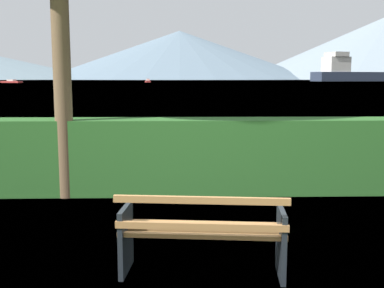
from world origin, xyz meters
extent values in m
plane|color=#567A38|center=(0.00, 0.00, 0.00)|extent=(1400.00, 1400.00, 0.00)
plane|color=#7A99A8|center=(0.00, 307.38, 0.00)|extent=(620.00, 620.00, 0.00)
cube|color=#A0703F|center=(-0.02, -0.19, 0.45)|extent=(1.63, 0.23, 0.04)
cube|color=#A0703F|center=(0.00, 0.00, 0.45)|extent=(1.63, 0.23, 0.04)
cube|color=#A0703F|center=(0.02, 0.19, 0.45)|extent=(1.63, 0.23, 0.04)
cube|color=#A0703F|center=(-0.03, -0.26, 0.57)|extent=(1.63, 0.21, 0.06)
cube|color=#A0703F|center=(-0.03, -0.31, 0.84)|extent=(1.63, 0.21, 0.06)
cube|color=#1E2328|center=(-0.77, 0.06, 0.34)|extent=(0.10, 0.51, 0.68)
cube|color=#1E2328|center=(0.77, -0.10, 0.34)|extent=(0.10, 0.51, 0.68)
cube|color=#285B23|center=(0.00, 3.37, 0.63)|extent=(10.03, 0.77, 1.26)
cylinder|color=brown|center=(-2.10, 3.10, 2.14)|extent=(0.28, 0.28, 4.28)
cube|color=#2D384C|center=(107.76, 261.44, 2.58)|extent=(70.35, 31.49, 5.16)
cube|color=silver|center=(86.31, 254.75, 9.29)|extent=(15.04, 13.30, 8.26)
cube|color=beige|center=(86.31, 254.75, 14.70)|extent=(11.75, 13.23, 2.58)
cube|color=#B2332D|center=(-66.63, 183.17, 0.35)|extent=(9.29, 6.24, 0.69)
cube|color=beige|center=(-66.63, 183.17, 1.00)|extent=(3.73, 3.08, 0.63)
cube|color=#B2332D|center=(-13.67, 194.81, 0.38)|extent=(2.80, 5.41, 0.77)
cube|color=silver|center=(-13.67, 194.81, 1.18)|extent=(1.63, 2.07, 0.83)
cone|color=slate|center=(0.00, 585.41, 29.78)|extent=(337.54, 337.54, 59.56)
camera|label=1|loc=(-0.22, -4.47, 1.95)|focal=43.67mm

